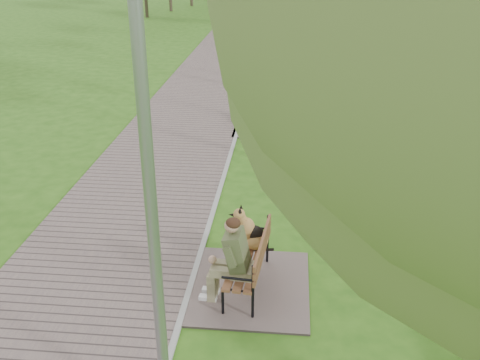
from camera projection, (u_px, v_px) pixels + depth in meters
The scene contains 9 objects.
walkway at pixel (220, 63), 24.90m from camera, with size 3.50×67.00×0.04m, color #6D5C58.
kerb at pixel (258, 64), 24.75m from camera, with size 0.10×67.00×0.05m, color #999993.
bench_main at pixel (243, 264), 8.92m from camera, with size 2.05×2.28×1.79m.
bench_second at pixel (260, 123), 16.53m from camera, with size 1.67×1.85×1.02m.
bench_third at pixel (273, 58), 25.06m from camera, with size 1.70×1.89×1.05m.
bench_far at pixel (279, 29), 32.95m from camera, with size 1.56×1.73×0.96m.
lamp_post_near at pixel (154, 248), 5.50m from camera, with size 0.21×0.21×5.52m.
lamp_post_second at pixel (262, 12), 20.82m from camera, with size 0.23×0.23×5.83m.
pedestrian_far at pixel (228, 10), 35.87m from camera, with size 0.81×0.63×1.67m, color gray.
Camera 1 is at (1.58, -3.19, 5.53)m, focal length 40.00 mm.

